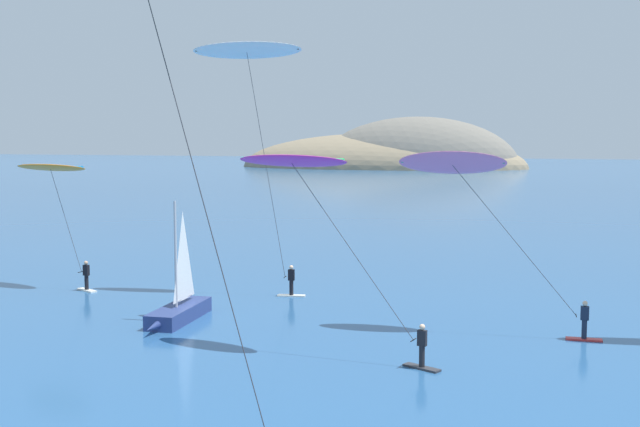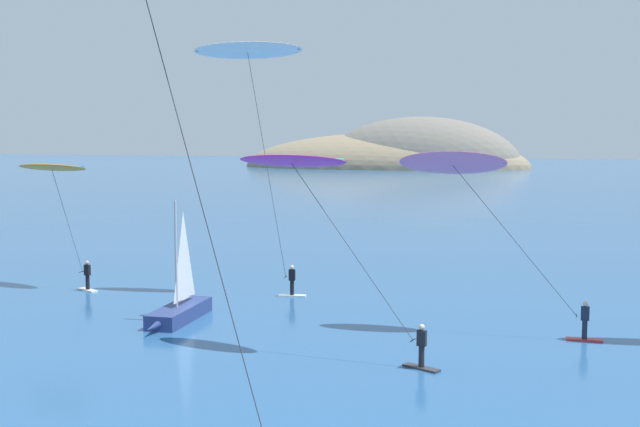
% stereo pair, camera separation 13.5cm
% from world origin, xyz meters
% --- Properties ---
extents(headland_island, '(77.21, 35.25, 26.87)m').
position_xyz_m(headland_island, '(-32.13, 206.62, 0.00)').
color(headland_island, '#84755B').
rests_on(headland_island, ground).
extents(sailboat_near, '(1.68, 5.93, 5.70)m').
position_xyz_m(sailboat_near, '(-6.98, 31.02, 0.64)').
color(sailboat_near, navy).
rests_on(sailboat_near, ground).
extents(kitesurfer_lime, '(8.08, 3.26, 13.16)m').
position_xyz_m(kitesurfer_lime, '(0.61, 15.29, 11.80)').
color(kitesurfer_lime, red).
rests_on(kitesurfer_lime, ground).
extents(kitesurfer_magenta, '(8.79, 2.64, 8.06)m').
position_xyz_m(kitesurfer_magenta, '(0.34, 27.81, 7.06)').
color(kitesurfer_magenta, '#2D2D33').
rests_on(kitesurfer_magenta, ground).
extents(kitesurfer_pink, '(8.84, 1.59, 8.14)m').
position_xyz_m(kitesurfer_pink, '(6.01, 32.83, 7.01)').
color(kitesurfer_pink, red).
rests_on(kitesurfer_pink, ground).
extents(kitesurfer_white, '(6.20, 1.83, 13.73)m').
position_xyz_m(kitesurfer_white, '(-5.96, 37.98, 12.29)').
color(kitesurfer_white, silver).
rests_on(kitesurfer_white, ground).
extents(kitesurfer_orange, '(5.82, 2.11, 7.19)m').
position_xyz_m(kitesurfer_orange, '(-17.50, 36.72, 6.32)').
color(kitesurfer_orange, silver).
rests_on(kitesurfer_orange, ground).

